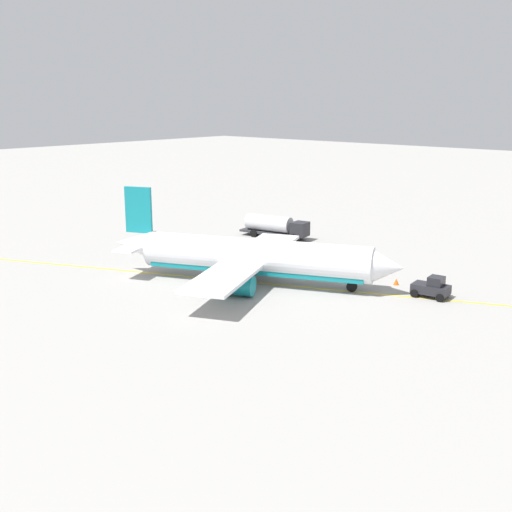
# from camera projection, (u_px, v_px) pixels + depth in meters

# --- Properties ---
(ground_plane) EXTENTS (400.00, 400.00, 0.00)m
(ground_plane) POSITION_uv_depth(u_px,v_px,m) (256.00, 283.00, 68.71)
(ground_plane) COLOR #9E9B96
(airplane) EXTENTS (31.37, 26.24, 9.87)m
(airplane) POSITION_uv_depth(u_px,v_px,m) (252.00, 258.00, 68.19)
(airplane) COLOR white
(airplane) RESTS_ON ground
(fuel_tanker) EXTENTS (10.57, 4.30, 3.15)m
(fuel_tanker) POSITION_uv_depth(u_px,v_px,m) (275.00, 226.00, 90.72)
(fuel_tanker) COLOR #2D2D33
(fuel_tanker) RESTS_ON ground
(pushback_tug) EXTENTS (3.81, 2.69, 2.20)m
(pushback_tug) POSITION_uv_depth(u_px,v_px,m) (432.00, 288.00, 63.49)
(pushback_tug) COLOR #232328
(pushback_tug) RESTS_ON ground
(refueling_worker) EXTENTS (0.59, 0.63, 1.71)m
(refueling_worker) POSITION_uv_depth(u_px,v_px,m) (271.00, 241.00, 85.45)
(refueling_worker) COLOR navy
(refueling_worker) RESTS_ON ground
(safety_cone_nose) EXTENTS (0.61, 0.61, 0.68)m
(safety_cone_nose) POSITION_uv_depth(u_px,v_px,m) (396.00, 282.00, 67.92)
(safety_cone_nose) COLOR #F2590F
(safety_cone_nose) RESTS_ON ground
(safety_cone_wingtip) EXTENTS (0.55, 0.55, 0.61)m
(safety_cone_wingtip) POSITION_uv_depth(u_px,v_px,m) (383.00, 272.00, 71.98)
(safety_cone_wingtip) COLOR #F2590F
(safety_cone_wingtip) RESTS_ON ground
(taxi_line_marking) EXTENTS (79.82, 34.79, 0.01)m
(taxi_line_marking) POSITION_uv_depth(u_px,v_px,m) (256.00, 283.00, 68.71)
(taxi_line_marking) COLOR yellow
(taxi_line_marking) RESTS_ON ground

